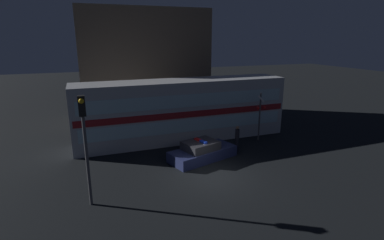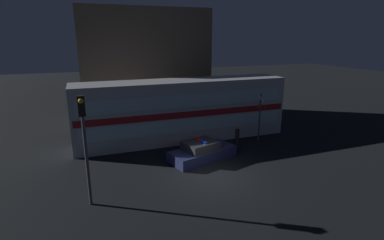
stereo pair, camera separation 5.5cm
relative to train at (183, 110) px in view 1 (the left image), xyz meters
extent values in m
plane|color=black|center=(-0.62, -6.88, -2.28)|extent=(120.00, 120.00, 0.00)
cube|color=#B7BABF|center=(0.00, 0.01, 0.00)|extent=(15.99, 2.90, 4.56)
cube|color=maroon|center=(0.00, -1.45, 0.00)|extent=(15.67, 0.03, 0.46)
cube|color=silver|center=(0.00, -1.45, -0.82)|extent=(15.19, 0.02, 0.91)
cube|color=silver|center=(0.00, -1.45, 1.00)|extent=(15.19, 0.02, 0.91)
cube|color=navy|center=(-0.14, -4.30, -1.94)|extent=(4.73, 3.02, 0.69)
cube|color=#333338|center=(-0.30, -4.35, -1.33)|extent=(2.48, 2.16, 0.53)
cube|color=blue|center=(-0.23, -4.62, -1.00)|extent=(0.35, 0.59, 0.12)
cube|color=red|center=(-0.38, -4.09, -1.00)|extent=(0.35, 0.59, 0.12)
cylinder|color=black|center=(2.68, -3.71, -1.86)|extent=(0.25, 0.25, 0.84)
cylinder|color=black|center=(2.68, -3.71, -1.09)|extent=(0.30, 0.30, 0.70)
sphere|color=#8C664C|center=(2.68, -3.71, -0.63)|extent=(0.23, 0.23, 0.23)
cylinder|color=#4C4C51|center=(5.29, -2.37, -0.45)|extent=(0.12, 0.12, 3.67)
sphere|color=red|center=(5.03, -2.50, 0.28)|extent=(0.23, 0.23, 0.23)
sphere|color=red|center=(5.55, -2.50, 0.28)|extent=(0.23, 0.23, 0.23)
cube|color=white|center=(5.29, -2.44, 0.95)|extent=(0.58, 0.03, 0.58)
cylinder|color=#4C4C51|center=(-7.15, -7.56, -0.13)|extent=(0.14, 0.14, 4.31)
cube|color=black|center=(-7.15, -7.56, 2.48)|extent=(0.30, 0.30, 0.90)
sphere|color=gold|center=(-7.15, -7.76, 2.73)|extent=(0.23, 0.23, 0.23)
cube|color=brown|center=(-1.16, 8.25, 2.83)|extent=(11.96, 5.21, 10.23)
camera|label=1|loc=(-7.11, -20.97, 5.29)|focal=28.00mm
camera|label=2|loc=(-7.06, -20.99, 5.29)|focal=28.00mm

